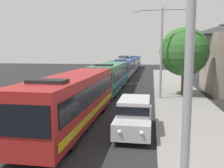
{
  "coord_description": "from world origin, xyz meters",
  "views": [
    {
      "loc": [
        3.3,
        -1.72,
        4.47
      ],
      "look_at": [
        0.26,
        16.68,
        1.93
      ],
      "focal_mm": 38.83,
      "sensor_mm": 36.0,
      "label": 1
    }
  ],
  "objects_px": {
    "bus_lead": "(74,98)",
    "bus_second_in_line": "(110,76)",
    "streetlamp_mid": "(162,44)",
    "roadside_tree": "(184,52)",
    "bus_rear": "(135,61)",
    "white_suv": "(134,114)",
    "bus_middle": "(124,68)",
    "bus_fourth_in_line": "(131,64)",
    "streetlamp_near": "(191,15)",
    "box_truck_oncoming": "(124,61)"
  },
  "relations": [
    {
      "from": "bus_lead",
      "to": "bus_second_in_line",
      "type": "relative_size",
      "value": 1.01
    },
    {
      "from": "streetlamp_mid",
      "to": "roadside_tree",
      "type": "bearing_deg",
      "value": 41.42
    },
    {
      "from": "bus_rear",
      "to": "white_suv",
      "type": "distance_m",
      "value": 52.49
    },
    {
      "from": "bus_lead",
      "to": "bus_rear",
      "type": "bearing_deg",
      "value": 90.0
    },
    {
      "from": "bus_middle",
      "to": "roadside_tree",
      "type": "xyz_separation_m",
      "value": [
        7.62,
        -15.08,
        2.71
      ]
    },
    {
      "from": "bus_rear",
      "to": "streetlamp_mid",
      "type": "bearing_deg",
      "value": -82.83
    },
    {
      "from": "bus_fourth_in_line",
      "to": "white_suv",
      "type": "height_order",
      "value": "bus_fourth_in_line"
    },
    {
      "from": "bus_lead",
      "to": "bus_middle",
      "type": "xyz_separation_m",
      "value": [
        0.0,
        25.75,
        0.0
      ]
    },
    {
      "from": "bus_lead",
      "to": "streetlamp_mid",
      "type": "height_order",
      "value": "streetlamp_mid"
    },
    {
      "from": "bus_second_in_line",
      "to": "roadside_tree",
      "type": "height_order",
      "value": "roadside_tree"
    },
    {
      "from": "bus_fourth_in_line",
      "to": "bus_middle",
      "type": "bearing_deg",
      "value": -90.0
    },
    {
      "from": "bus_second_in_line",
      "to": "bus_fourth_in_line",
      "type": "xyz_separation_m",
      "value": [
        -0.0,
        25.91,
        -0.0
      ]
    },
    {
      "from": "bus_fourth_in_line",
      "to": "roadside_tree",
      "type": "height_order",
      "value": "roadside_tree"
    },
    {
      "from": "bus_second_in_line",
      "to": "streetlamp_near",
      "type": "bearing_deg",
      "value": -75.52
    },
    {
      "from": "bus_middle",
      "to": "streetlamp_near",
      "type": "relative_size",
      "value": 1.44
    },
    {
      "from": "bus_rear",
      "to": "white_suv",
      "type": "height_order",
      "value": "bus_rear"
    },
    {
      "from": "streetlamp_near",
      "to": "roadside_tree",
      "type": "distance_m",
      "value": 19.0
    },
    {
      "from": "bus_lead",
      "to": "bus_rear",
      "type": "xyz_separation_m",
      "value": [
        -0.0,
        51.59,
        -0.0
      ]
    },
    {
      "from": "bus_second_in_line",
      "to": "bus_rear",
      "type": "xyz_separation_m",
      "value": [
        -0.0,
        38.87,
        -0.0
      ]
    },
    {
      "from": "bus_lead",
      "to": "box_truck_oncoming",
      "type": "bearing_deg",
      "value": 93.51
    },
    {
      "from": "box_truck_oncoming",
      "to": "streetlamp_mid",
      "type": "bearing_deg",
      "value": -79.08
    },
    {
      "from": "streetlamp_near",
      "to": "streetlamp_mid",
      "type": "bearing_deg",
      "value": 90.0
    },
    {
      "from": "bus_middle",
      "to": "bus_rear",
      "type": "bearing_deg",
      "value": 90.0
    },
    {
      "from": "bus_second_in_line",
      "to": "white_suv",
      "type": "distance_m",
      "value": 14.0
    },
    {
      "from": "box_truck_oncoming",
      "to": "streetlamp_near",
      "type": "bearing_deg",
      "value": -82.01
    },
    {
      "from": "bus_middle",
      "to": "box_truck_oncoming",
      "type": "distance_m",
      "value": 28.25
    },
    {
      "from": "streetlamp_near",
      "to": "streetlamp_mid",
      "type": "xyz_separation_m",
      "value": [
        -0.0,
        16.89,
        -0.15
      ]
    },
    {
      "from": "bus_second_in_line",
      "to": "streetlamp_mid",
      "type": "xyz_separation_m",
      "value": [
        5.4,
        -4.01,
        3.4
      ]
    },
    {
      "from": "bus_lead",
      "to": "box_truck_oncoming",
      "type": "xyz_separation_m",
      "value": [
        -3.3,
        53.81,
        0.01
      ]
    },
    {
      "from": "box_truck_oncoming",
      "to": "bus_second_in_line",
      "type": "bearing_deg",
      "value": -85.41
    },
    {
      "from": "bus_second_in_line",
      "to": "bus_rear",
      "type": "distance_m",
      "value": 38.87
    },
    {
      "from": "bus_lead",
      "to": "bus_fourth_in_line",
      "type": "height_order",
      "value": "same"
    },
    {
      "from": "streetlamp_near",
      "to": "roadside_tree",
      "type": "bearing_deg",
      "value": 83.27
    },
    {
      "from": "box_truck_oncoming",
      "to": "streetlamp_mid",
      "type": "distance_m",
      "value": 46.06
    },
    {
      "from": "bus_middle",
      "to": "streetlamp_mid",
      "type": "distance_m",
      "value": 18.2
    },
    {
      "from": "bus_middle",
      "to": "bus_second_in_line",
      "type": "bearing_deg",
      "value": -90.0
    },
    {
      "from": "bus_middle",
      "to": "white_suv",
      "type": "xyz_separation_m",
      "value": [
        3.7,
        -26.51,
        -0.66
      ]
    },
    {
      "from": "bus_lead",
      "to": "bus_rear",
      "type": "height_order",
      "value": "same"
    },
    {
      "from": "bus_second_in_line",
      "to": "streetlamp_near",
      "type": "relative_size",
      "value": 1.42
    },
    {
      "from": "bus_rear",
      "to": "white_suv",
      "type": "bearing_deg",
      "value": -85.96
    },
    {
      "from": "white_suv",
      "to": "box_truck_oncoming",
      "type": "distance_m",
      "value": 55.02
    },
    {
      "from": "bus_second_in_line",
      "to": "bus_middle",
      "type": "bearing_deg",
      "value": 90.0
    },
    {
      "from": "bus_middle",
      "to": "roadside_tree",
      "type": "bearing_deg",
      "value": -63.19
    },
    {
      "from": "bus_second_in_line",
      "to": "bus_rear",
      "type": "bearing_deg",
      "value": 90.0
    },
    {
      "from": "box_truck_oncoming",
      "to": "streetlamp_mid",
      "type": "height_order",
      "value": "streetlamp_mid"
    },
    {
      "from": "white_suv",
      "to": "streetlamp_mid",
      "type": "distance_m",
      "value": 10.44
    },
    {
      "from": "bus_middle",
      "to": "bus_fourth_in_line",
      "type": "height_order",
      "value": "same"
    },
    {
      "from": "bus_middle",
      "to": "streetlamp_near",
      "type": "bearing_deg",
      "value": -80.96
    },
    {
      "from": "streetlamp_mid",
      "to": "roadside_tree",
      "type": "xyz_separation_m",
      "value": [
        2.22,
        1.96,
        -0.69
      ]
    },
    {
      "from": "bus_lead",
      "to": "streetlamp_near",
      "type": "xyz_separation_m",
      "value": [
        5.4,
        -8.18,
        3.54
      ]
    }
  ]
}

